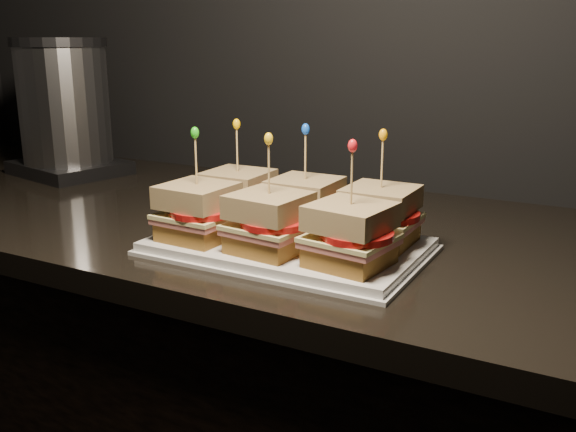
% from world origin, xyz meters
% --- Properties ---
extents(granite_slab, '(2.58, 0.68, 0.04)m').
position_xyz_m(granite_slab, '(-0.73, 1.67, 0.86)').
color(granite_slab, black).
rests_on(granite_slab, cabinet).
extents(platter, '(0.38, 0.24, 0.02)m').
position_xyz_m(platter, '(-0.80, 1.53, 0.89)').
color(platter, white).
rests_on(platter, granite_slab).
extents(platter_rim, '(0.39, 0.25, 0.01)m').
position_xyz_m(platter_rim, '(-0.80, 1.53, 0.88)').
color(platter_rim, white).
rests_on(platter_rim, granite_slab).
extents(sandwich_0_bread_bot, '(0.10, 0.10, 0.03)m').
position_xyz_m(sandwich_0_bread_bot, '(-0.92, 1.58, 0.91)').
color(sandwich_0_bread_bot, brown).
rests_on(sandwich_0_bread_bot, platter).
extents(sandwich_0_ham, '(0.10, 0.10, 0.01)m').
position_xyz_m(sandwich_0_ham, '(-0.92, 1.58, 0.93)').
color(sandwich_0_ham, '#C96464').
rests_on(sandwich_0_ham, sandwich_0_bread_bot).
extents(sandwich_0_cheese, '(0.11, 0.10, 0.01)m').
position_xyz_m(sandwich_0_cheese, '(-0.92, 1.58, 0.94)').
color(sandwich_0_cheese, '#E8DE8D').
rests_on(sandwich_0_cheese, sandwich_0_ham).
extents(sandwich_0_tomato, '(0.09, 0.09, 0.01)m').
position_xyz_m(sandwich_0_tomato, '(-0.91, 1.57, 0.94)').
color(sandwich_0_tomato, '#B21411').
rests_on(sandwich_0_tomato, sandwich_0_cheese).
extents(sandwich_0_bread_top, '(0.10, 0.10, 0.03)m').
position_xyz_m(sandwich_0_bread_top, '(-0.92, 1.58, 0.96)').
color(sandwich_0_bread_top, '#63380E').
rests_on(sandwich_0_bread_top, sandwich_0_tomato).
extents(sandwich_0_pick, '(0.00, 0.00, 0.09)m').
position_xyz_m(sandwich_0_pick, '(-0.92, 1.58, 1.01)').
color(sandwich_0_pick, tan).
rests_on(sandwich_0_pick, sandwich_0_bread_top).
extents(sandwich_0_frill, '(0.01, 0.01, 0.02)m').
position_xyz_m(sandwich_0_frill, '(-0.92, 1.58, 1.06)').
color(sandwich_0_frill, '#F9B401').
rests_on(sandwich_0_frill, sandwich_0_pick).
extents(sandwich_1_bread_bot, '(0.09, 0.09, 0.03)m').
position_xyz_m(sandwich_1_bread_bot, '(-0.80, 1.58, 0.91)').
color(sandwich_1_bread_bot, brown).
rests_on(sandwich_1_bread_bot, platter).
extents(sandwich_1_ham, '(0.10, 0.10, 0.01)m').
position_xyz_m(sandwich_1_ham, '(-0.80, 1.58, 0.93)').
color(sandwich_1_ham, '#C96464').
rests_on(sandwich_1_ham, sandwich_1_bread_bot).
extents(sandwich_1_cheese, '(0.11, 0.10, 0.01)m').
position_xyz_m(sandwich_1_cheese, '(-0.80, 1.58, 0.94)').
color(sandwich_1_cheese, '#E8DE8D').
rests_on(sandwich_1_cheese, sandwich_1_ham).
extents(sandwich_1_tomato, '(0.09, 0.09, 0.01)m').
position_xyz_m(sandwich_1_tomato, '(-0.79, 1.57, 0.94)').
color(sandwich_1_tomato, '#B21411').
rests_on(sandwich_1_tomato, sandwich_1_cheese).
extents(sandwich_1_bread_top, '(0.10, 0.10, 0.03)m').
position_xyz_m(sandwich_1_bread_top, '(-0.80, 1.58, 0.96)').
color(sandwich_1_bread_top, '#63380E').
rests_on(sandwich_1_bread_top, sandwich_1_tomato).
extents(sandwich_1_pick, '(0.00, 0.00, 0.09)m').
position_xyz_m(sandwich_1_pick, '(-0.80, 1.58, 1.01)').
color(sandwich_1_pick, tan).
rests_on(sandwich_1_pick, sandwich_1_bread_top).
extents(sandwich_1_frill, '(0.01, 0.01, 0.02)m').
position_xyz_m(sandwich_1_frill, '(-0.80, 1.58, 1.06)').
color(sandwich_1_frill, blue).
rests_on(sandwich_1_frill, sandwich_1_pick).
extents(sandwich_2_bread_bot, '(0.09, 0.09, 0.03)m').
position_xyz_m(sandwich_2_bread_bot, '(-0.68, 1.58, 0.91)').
color(sandwich_2_bread_bot, brown).
rests_on(sandwich_2_bread_bot, platter).
extents(sandwich_2_ham, '(0.10, 0.10, 0.01)m').
position_xyz_m(sandwich_2_ham, '(-0.68, 1.58, 0.93)').
color(sandwich_2_ham, '#C96464').
rests_on(sandwich_2_ham, sandwich_2_bread_bot).
extents(sandwich_2_cheese, '(0.11, 0.10, 0.01)m').
position_xyz_m(sandwich_2_cheese, '(-0.68, 1.58, 0.94)').
color(sandwich_2_cheese, '#E8DE8D').
rests_on(sandwich_2_cheese, sandwich_2_ham).
extents(sandwich_2_tomato, '(0.09, 0.09, 0.01)m').
position_xyz_m(sandwich_2_tomato, '(-0.67, 1.57, 0.94)').
color(sandwich_2_tomato, '#B21411').
rests_on(sandwich_2_tomato, sandwich_2_cheese).
extents(sandwich_2_bread_top, '(0.10, 0.10, 0.03)m').
position_xyz_m(sandwich_2_bread_top, '(-0.68, 1.58, 0.96)').
color(sandwich_2_bread_top, '#63380E').
rests_on(sandwich_2_bread_top, sandwich_2_tomato).
extents(sandwich_2_pick, '(0.00, 0.00, 0.09)m').
position_xyz_m(sandwich_2_pick, '(-0.68, 1.58, 1.01)').
color(sandwich_2_pick, tan).
rests_on(sandwich_2_pick, sandwich_2_bread_top).
extents(sandwich_2_frill, '(0.01, 0.01, 0.02)m').
position_xyz_m(sandwich_2_frill, '(-0.68, 1.58, 1.06)').
color(sandwich_2_frill, orange).
rests_on(sandwich_2_frill, sandwich_2_pick).
extents(sandwich_3_bread_bot, '(0.10, 0.10, 0.03)m').
position_xyz_m(sandwich_3_bread_bot, '(-0.92, 1.47, 0.91)').
color(sandwich_3_bread_bot, brown).
rests_on(sandwich_3_bread_bot, platter).
extents(sandwich_3_ham, '(0.11, 0.10, 0.01)m').
position_xyz_m(sandwich_3_ham, '(-0.92, 1.47, 0.93)').
color(sandwich_3_ham, '#C96464').
rests_on(sandwich_3_ham, sandwich_3_bread_bot).
extents(sandwich_3_cheese, '(0.11, 0.11, 0.01)m').
position_xyz_m(sandwich_3_cheese, '(-0.92, 1.47, 0.94)').
color(sandwich_3_cheese, '#E8DE8D').
rests_on(sandwich_3_cheese, sandwich_3_ham).
extents(sandwich_3_tomato, '(0.09, 0.09, 0.01)m').
position_xyz_m(sandwich_3_tomato, '(-0.91, 1.47, 0.94)').
color(sandwich_3_tomato, '#B21411').
rests_on(sandwich_3_tomato, sandwich_3_cheese).
extents(sandwich_3_bread_top, '(0.10, 0.10, 0.03)m').
position_xyz_m(sandwich_3_bread_top, '(-0.92, 1.47, 0.96)').
color(sandwich_3_bread_top, '#63380E').
rests_on(sandwich_3_bread_top, sandwich_3_tomato).
extents(sandwich_3_pick, '(0.00, 0.00, 0.09)m').
position_xyz_m(sandwich_3_pick, '(-0.92, 1.47, 1.01)').
color(sandwich_3_pick, tan).
rests_on(sandwich_3_pick, sandwich_3_bread_top).
extents(sandwich_3_frill, '(0.01, 0.01, 0.02)m').
position_xyz_m(sandwich_3_frill, '(-0.92, 1.47, 1.06)').
color(sandwich_3_frill, green).
rests_on(sandwich_3_frill, sandwich_3_pick).
extents(sandwich_4_bread_bot, '(0.10, 0.10, 0.03)m').
position_xyz_m(sandwich_4_bread_bot, '(-0.80, 1.47, 0.91)').
color(sandwich_4_bread_bot, brown).
rests_on(sandwich_4_bread_bot, platter).
extents(sandwich_4_ham, '(0.11, 0.11, 0.01)m').
position_xyz_m(sandwich_4_ham, '(-0.80, 1.47, 0.93)').
color(sandwich_4_ham, '#C96464').
rests_on(sandwich_4_ham, sandwich_4_bread_bot).
extents(sandwich_4_cheese, '(0.11, 0.11, 0.01)m').
position_xyz_m(sandwich_4_cheese, '(-0.80, 1.47, 0.94)').
color(sandwich_4_cheese, '#E8DE8D').
rests_on(sandwich_4_cheese, sandwich_4_ham).
extents(sandwich_4_tomato, '(0.09, 0.09, 0.01)m').
position_xyz_m(sandwich_4_tomato, '(-0.79, 1.47, 0.94)').
color(sandwich_4_tomato, '#B21411').
rests_on(sandwich_4_tomato, sandwich_4_cheese).
extents(sandwich_4_bread_top, '(0.10, 0.10, 0.03)m').
position_xyz_m(sandwich_4_bread_top, '(-0.80, 1.47, 0.96)').
color(sandwich_4_bread_top, '#63380E').
rests_on(sandwich_4_bread_top, sandwich_4_tomato).
extents(sandwich_4_pick, '(0.00, 0.00, 0.09)m').
position_xyz_m(sandwich_4_pick, '(-0.80, 1.47, 1.01)').
color(sandwich_4_pick, tan).
rests_on(sandwich_4_pick, sandwich_4_bread_top).
extents(sandwich_4_frill, '(0.01, 0.01, 0.02)m').
position_xyz_m(sandwich_4_frill, '(-0.80, 1.47, 1.06)').
color(sandwich_4_frill, yellow).
rests_on(sandwich_4_frill, sandwich_4_pick).
extents(sandwich_5_bread_bot, '(0.11, 0.11, 0.03)m').
position_xyz_m(sandwich_5_bread_bot, '(-0.68, 1.47, 0.91)').
color(sandwich_5_bread_bot, brown).
rests_on(sandwich_5_bread_bot, platter).
extents(sandwich_5_ham, '(0.12, 0.11, 0.01)m').
position_xyz_m(sandwich_5_ham, '(-0.68, 1.47, 0.93)').
color(sandwich_5_ham, '#C96464').
rests_on(sandwich_5_ham, sandwich_5_bread_bot).
extents(sandwich_5_cheese, '(0.12, 0.11, 0.01)m').
position_xyz_m(sandwich_5_cheese, '(-0.68, 1.47, 0.94)').
color(sandwich_5_cheese, '#E8DE8D').
rests_on(sandwich_5_cheese, sandwich_5_ham).
extents(sandwich_5_tomato, '(0.09, 0.09, 0.01)m').
position_xyz_m(sandwich_5_tomato, '(-0.67, 1.47, 0.94)').
color(sandwich_5_tomato, '#B21411').
rests_on(sandwich_5_tomato, sandwich_5_cheese).
extents(sandwich_5_bread_top, '(0.11, 0.11, 0.03)m').
position_xyz_m(sandwich_5_bread_top, '(-0.68, 1.47, 0.96)').
color(sandwich_5_bread_top, '#63380E').
rests_on(sandwich_5_bread_top, sandwich_5_tomato).
extents(sandwich_5_pick, '(0.00, 0.00, 0.09)m').
position_xyz_m(sandwich_5_pick, '(-0.68, 1.47, 1.01)').
color(sandwich_5_pick, tan).
rests_on(sandwich_5_pick, sandwich_5_bread_top).
extents(sandwich_5_frill, '(0.01, 0.01, 0.02)m').
position_xyz_m(sandwich_5_frill, '(-0.68, 1.47, 1.06)').
color(sandwich_5_frill, red).
rests_on(sandwich_5_frill, sandwich_5_pick).
extents(appliance_base, '(0.27, 0.24, 0.03)m').
position_xyz_m(appliance_base, '(-1.52, 1.78, 0.90)').
color(appliance_base, '#262628').
rests_on(appliance_base, granite_slab).
extents(appliance_body, '(0.20, 0.20, 0.26)m').
position_xyz_m(appliance_body, '(-1.52, 1.78, 1.04)').
color(appliance_body, silver).
rests_on(appliance_body, appliance_base).
extents(appliance_lid, '(0.21, 0.21, 0.02)m').
position_xyz_m(appliance_lid, '(-1.52, 1.78, 1.18)').
color(appliance_lid, '#262628').
rests_on(appliance_lid, appliance_body).
extents(appliance, '(0.24, 0.20, 0.31)m').
position_xyz_m(appliance, '(-1.52, 1.78, 1.03)').
color(appliance, silver).
rests_on(appliance, granite_slab).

